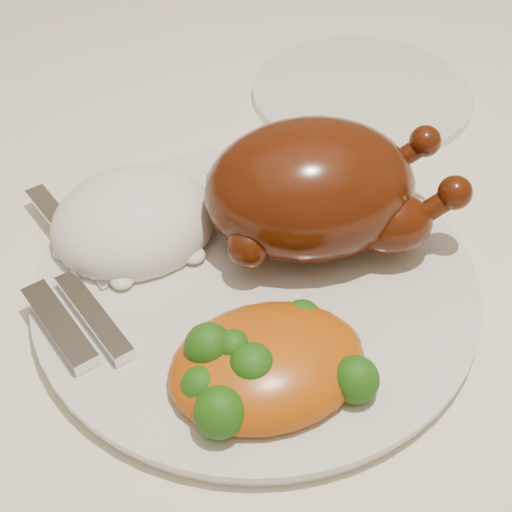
{
  "coord_description": "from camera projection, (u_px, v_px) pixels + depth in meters",
  "views": [
    {
      "loc": [
        0.05,
        -0.43,
        1.14
      ],
      "look_at": [
        0.09,
        -0.08,
        0.8
      ],
      "focal_mm": 50.0,
      "sensor_mm": 36.0,
      "label": 1
    }
  ],
  "objects": [
    {
      "name": "dining_table",
      "position": [
        148.0,
        312.0,
        0.63
      ],
      "size": [
        1.6,
        0.9,
        0.76
      ],
      "color": "brown",
      "rests_on": "floor"
    },
    {
      "name": "tablecloth",
      "position": [
        138.0,
        253.0,
        0.58
      ],
      "size": [
        1.73,
        1.03,
        0.18
      ],
      "color": "white",
      "rests_on": "dining_table"
    },
    {
      "name": "dinner_plate",
      "position": [
        256.0,
        283.0,
        0.51
      ],
      "size": [
        0.37,
        0.37,
        0.01
      ],
      "primitive_type": "cylinder",
      "rotation": [
        0.0,
        0.0,
        0.24
      ],
      "color": "silver",
      "rests_on": "tablecloth"
    },
    {
      "name": "side_plate",
      "position": [
        361.0,
        93.0,
        0.7
      ],
      "size": [
        0.27,
        0.27,
        0.01
      ],
      "primitive_type": "cylinder",
      "rotation": [
        0.0,
        0.0,
        0.35
      ],
      "color": "silver",
      "rests_on": "tablecloth"
    },
    {
      "name": "roast_chicken",
      "position": [
        316.0,
        189.0,
        0.5
      ],
      "size": [
        0.19,
        0.12,
        0.1
      ],
      "rotation": [
        0.0,
        0.0,
        0.05
      ],
      "color": "#4D1908",
      "rests_on": "dinner_plate"
    },
    {
      "name": "rice_mound",
      "position": [
        134.0,
        222.0,
        0.53
      ],
      "size": [
        0.15,
        0.15,
        0.06
      ],
      "rotation": [
        0.0,
        0.0,
        0.36
      ],
      "color": "white",
      "rests_on": "dinner_plate"
    },
    {
      "name": "mac_and_cheese",
      "position": [
        270.0,
        364.0,
        0.44
      ],
      "size": [
        0.14,
        0.12,
        0.05
      ],
      "rotation": [
        0.0,
        0.0,
        0.21
      ],
      "color": "#BA500B",
      "rests_on": "dinner_plate"
    },
    {
      "name": "cutlery",
      "position": [
        78.0,
        290.0,
        0.49
      ],
      "size": [
        0.09,
        0.19,
        0.01
      ],
      "rotation": [
        0.0,
        0.0,
        0.52
      ],
      "color": "silver",
      "rests_on": "dinner_plate"
    }
  ]
}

